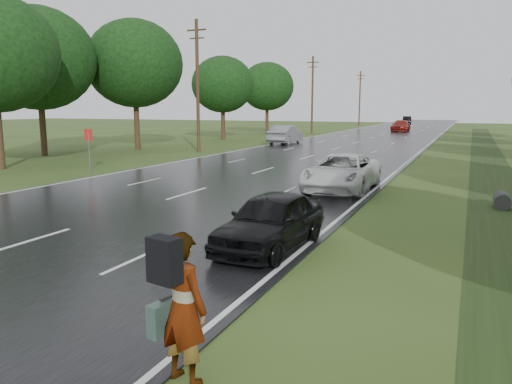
{
  "coord_description": "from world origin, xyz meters",
  "views": [
    {
      "loc": [
        10.38,
        -9.07,
        3.48
      ],
      "look_at": [
        5.34,
        2.63,
        1.3
      ],
      "focal_mm": 35.0,
      "sensor_mm": 36.0,
      "label": 1
    }
  ],
  "objects_px": {
    "silver_sedan": "(285,135)",
    "white_pickup": "(342,172)",
    "road_sign": "(89,142)",
    "dark_sedan": "(271,221)",
    "pedestrian": "(181,306)"
  },
  "relations": [
    {
      "from": "dark_sedan",
      "to": "silver_sedan",
      "type": "xyz_separation_m",
      "value": [
        -11.8,
        33.46,
        0.17
      ]
    },
    {
      "from": "road_sign",
      "to": "silver_sedan",
      "type": "distance_m",
      "value": 23.62
    },
    {
      "from": "pedestrian",
      "to": "dark_sedan",
      "type": "bearing_deg",
      "value": -66.17
    },
    {
      "from": "pedestrian",
      "to": "white_pickup",
      "type": "relative_size",
      "value": 0.37
    },
    {
      "from": "white_pickup",
      "to": "pedestrian",
      "type": "bearing_deg",
      "value": -83.23
    },
    {
      "from": "road_sign",
      "to": "silver_sedan",
      "type": "height_order",
      "value": "road_sign"
    },
    {
      "from": "white_pickup",
      "to": "silver_sedan",
      "type": "bearing_deg",
      "value": 115.6
    },
    {
      "from": "white_pickup",
      "to": "silver_sedan",
      "type": "relative_size",
      "value": 1.02
    },
    {
      "from": "road_sign",
      "to": "pedestrian",
      "type": "xyz_separation_m",
      "value": [
        15.67,
        -16.01,
        -0.62
      ]
    },
    {
      "from": "dark_sedan",
      "to": "road_sign",
      "type": "bearing_deg",
      "value": 148.62
    },
    {
      "from": "road_sign",
      "to": "pedestrian",
      "type": "distance_m",
      "value": 22.41
    },
    {
      "from": "silver_sedan",
      "to": "white_pickup",
      "type": "bearing_deg",
      "value": 114.75
    },
    {
      "from": "dark_sedan",
      "to": "silver_sedan",
      "type": "distance_m",
      "value": 35.48
    },
    {
      "from": "pedestrian",
      "to": "silver_sedan",
      "type": "distance_m",
      "value": 41.54
    },
    {
      "from": "road_sign",
      "to": "pedestrian",
      "type": "height_order",
      "value": "road_sign"
    }
  ]
}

